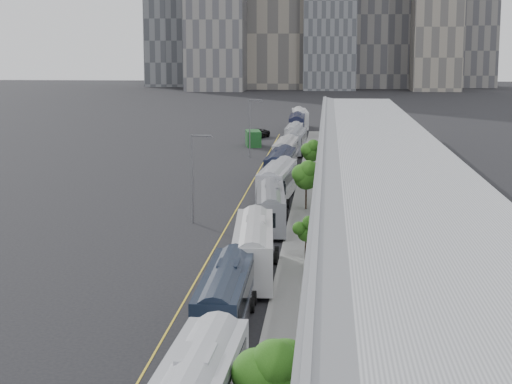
# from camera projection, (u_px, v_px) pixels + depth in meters

# --- Properties ---
(sidewalk) EXTENTS (10.00, 170.00, 0.12)m
(sidewalk) POSITION_uv_depth(u_px,v_px,m) (341.00, 217.00, 82.76)
(sidewalk) COLOR gray
(sidewalk) RESTS_ON ground
(lane_line) EXTENTS (0.12, 160.00, 0.02)m
(lane_line) POSITION_uv_depth(u_px,v_px,m) (233.00, 215.00, 83.64)
(lane_line) COLOR gold
(lane_line) RESTS_ON ground
(depot) EXTENTS (12.45, 160.40, 7.20)m
(depot) POSITION_uv_depth(u_px,v_px,m) (383.00, 182.00, 81.86)
(depot) COLOR gray
(depot) RESTS_ON ground
(bus_1) EXTENTS (2.79, 12.46, 3.63)m
(bus_1) POSITION_uv_depth(u_px,v_px,m) (226.00, 303.00, 49.75)
(bus_1) COLOR black
(bus_1) RESTS_ON ground
(bus_2) EXTENTS (3.65, 13.66, 3.95)m
(bus_2) POSITION_uv_depth(u_px,v_px,m) (254.00, 254.00, 61.18)
(bus_2) COLOR silver
(bus_2) RESTS_ON ground
(bus_3) EXTENTS (3.50, 12.71, 3.67)m
(bus_3) POSITION_uv_depth(u_px,v_px,m) (271.00, 211.00, 77.64)
(bus_3) COLOR slate
(bus_3) RESTS_ON ground
(bus_4) EXTENTS (3.69, 13.78, 3.98)m
(bus_4) POSITION_uv_depth(u_px,v_px,m) (277.00, 185.00, 91.65)
(bus_4) COLOR #ADAFB7
(bus_4) RESTS_ON ground
(bus_5) EXTENTS (3.24, 13.51, 3.92)m
(bus_5) POSITION_uv_depth(u_px,v_px,m) (281.00, 169.00, 103.76)
(bus_5) COLOR black
(bus_5) RESTS_ON ground
(bus_6) EXTENTS (3.14, 12.94, 3.75)m
(bus_6) POSITION_uv_depth(u_px,v_px,m) (286.00, 154.00, 118.80)
(bus_6) COLOR #B6B6B8
(bus_6) RESTS_ON ground
(bus_7) EXTENTS (3.14, 13.13, 3.81)m
(bus_7) POSITION_uv_depth(u_px,v_px,m) (296.00, 143.00, 132.33)
(bus_7) COLOR gray
(bus_7) RESTS_ON ground
(bus_8) EXTENTS (2.74, 12.21, 3.55)m
(bus_8) POSITION_uv_depth(u_px,v_px,m) (294.00, 136.00, 143.70)
(bus_8) COLOR #A4A8AE
(bus_8) RESTS_ON ground
(bus_9) EXTENTS (3.03, 13.70, 3.99)m
(bus_9) POSITION_uv_depth(u_px,v_px,m) (297.00, 126.00, 160.06)
(bus_9) COLOR black
(bus_9) RESTS_ON ground
(bus_10) EXTENTS (3.90, 14.19, 4.10)m
(bus_10) POSITION_uv_depth(u_px,v_px,m) (300.00, 120.00, 172.42)
(bus_10) COLOR silver
(bus_10) RESTS_ON ground
(tree_0) EXTENTS (2.74, 2.74, 4.75)m
(tree_0) POSITION_uv_depth(u_px,v_px,m) (270.00, 370.00, 34.54)
(tree_0) COLOR black
(tree_0) RESTS_ON ground
(tree_1) EXTENTS (1.34, 1.34, 3.62)m
(tree_1) POSITION_uv_depth(u_px,v_px,m) (306.00, 231.00, 63.04)
(tree_1) COLOR black
(tree_1) RESTS_ON ground
(tree_2) EXTENTS (2.54, 2.54, 5.02)m
(tree_2) POSITION_uv_depth(u_px,v_px,m) (306.00, 173.00, 85.91)
(tree_2) COLOR black
(tree_2) RESTS_ON ground
(tree_3) EXTENTS (2.28, 2.28, 4.85)m
(tree_3) POSITION_uv_depth(u_px,v_px,m) (312.00, 150.00, 105.91)
(tree_3) COLOR black
(tree_3) RESTS_ON ground
(street_lamp_near) EXTENTS (2.04, 0.22, 8.32)m
(street_lamp_near) POSITION_uv_depth(u_px,v_px,m) (194.00, 172.00, 79.35)
(street_lamp_near) COLOR #59595E
(street_lamp_near) RESTS_ON ground
(street_lamp_far) EXTENTS (2.04, 0.22, 8.64)m
(street_lamp_far) POSITION_uv_depth(u_px,v_px,m) (251.00, 124.00, 127.28)
(street_lamp_far) COLOR #59595E
(street_lamp_far) RESTS_ON ground
(shipping_container) EXTENTS (3.15, 5.68, 2.61)m
(shipping_container) POSITION_uv_depth(u_px,v_px,m) (253.00, 138.00, 142.19)
(shipping_container) COLOR #14421A
(shipping_container) RESTS_ON ground
(suv) EXTENTS (4.56, 6.41, 1.62)m
(suv) POSITION_uv_depth(u_px,v_px,m) (258.00, 133.00, 155.58)
(suv) COLOR black
(suv) RESTS_ON ground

